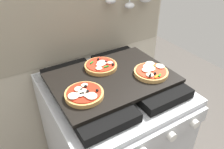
% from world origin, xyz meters
% --- Properties ---
extents(kitchen_backsplash, '(1.10, 0.09, 1.55)m').
position_xyz_m(kitchen_backsplash, '(0.00, 0.33, 0.79)').
color(kitchen_backsplash, '#B2A893').
rests_on(kitchen_backsplash, ground_plane).
extents(stove, '(0.60, 0.64, 0.90)m').
position_xyz_m(stove, '(-0.00, -0.00, 0.45)').
color(stove, '#B7BABF').
rests_on(stove, ground_plane).
extents(baking_tray, '(0.54, 0.38, 0.02)m').
position_xyz_m(baking_tray, '(0.00, 0.00, 0.91)').
color(baking_tray, black).
rests_on(baking_tray, stove).
extents(pizza_left, '(0.16, 0.16, 0.03)m').
position_xyz_m(pizza_left, '(-0.17, -0.07, 0.93)').
color(pizza_left, tan).
rests_on(pizza_left, baking_tray).
extents(pizza_right, '(0.16, 0.16, 0.03)m').
position_xyz_m(pizza_right, '(0.16, -0.07, 0.93)').
color(pizza_right, tan).
rests_on(pizza_right, baking_tray).
extents(pizza_center, '(0.16, 0.16, 0.03)m').
position_xyz_m(pizza_center, '(-0.01, 0.09, 0.93)').
color(pizza_center, '#C18947').
rests_on(pizza_center, baking_tray).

